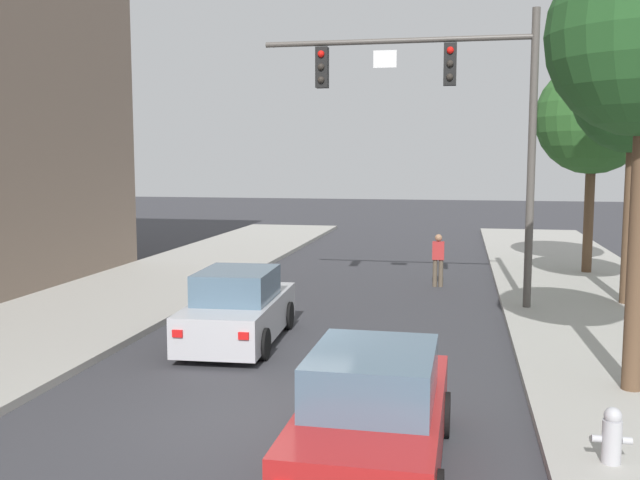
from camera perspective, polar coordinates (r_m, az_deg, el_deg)
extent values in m
plane|color=#38383D|center=(11.00, -4.81, -14.52)|extent=(120.00, 120.00, 0.00)
cylinder|color=#514C47|center=(18.78, 16.58, 6.11)|extent=(0.20, 0.20, 7.50)
cylinder|color=#514C47|center=(19.02, 6.11, 15.58)|extent=(6.89, 0.14, 0.14)
cube|color=black|center=(18.85, 10.38, 13.67)|extent=(0.32, 0.28, 1.05)
sphere|color=red|center=(18.75, 10.39, 14.73)|extent=(0.18, 0.18, 0.18)
sphere|color=#2D2823|center=(18.70, 10.37, 13.72)|extent=(0.18, 0.18, 0.18)
sphere|color=#2D2823|center=(18.67, 10.35, 12.72)|extent=(0.18, 0.18, 0.18)
cube|color=black|center=(19.20, 0.17, 13.64)|extent=(0.32, 0.28, 1.05)
sphere|color=red|center=(19.09, 0.08, 14.68)|extent=(0.18, 0.18, 0.18)
sphere|color=#2D2823|center=(19.05, 0.08, 13.70)|extent=(0.18, 0.18, 0.18)
sphere|color=#2D2823|center=(19.01, 0.08, 12.71)|extent=(0.18, 0.18, 0.18)
cube|color=white|center=(18.96, 5.23, 14.24)|extent=(0.60, 0.03, 0.44)
cube|color=#B7B7BC|center=(15.54, -6.50, -6.10)|extent=(1.92, 4.28, 0.80)
cube|color=slate|center=(15.26, -6.68, -3.58)|extent=(1.60, 2.08, 0.64)
cylinder|color=black|center=(17.03, -8.02, -5.83)|extent=(0.25, 0.65, 0.64)
cylinder|color=black|center=(16.66, -2.65, -6.05)|extent=(0.25, 0.65, 0.64)
cylinder|color=black|center=(14.62, -10.88, -7.96)|extent=(0.25, 0.65, 0.64)
cylinder|color=black|center=(14.18, -4.64, -8.31)|extent=(0.25, 0.65, 0.64)
cube|color=red|center=(13.73, -11.36, -7.37)|extent=(0.20, 0.05, 0.14)
cube|color=red|center=(13.36, -6.15, -7.66)|extent=(0.20, 0.05, 0.14)
cube|color=#B21E1E|center=(9.34, 4.35, -14.72)|extent=(1.75, 4.22, 0.80)
cube|color=slate|center=(8.97, 4.27, -10.77)|extent=(1.52, 2.02, 0.64)
cylinder|color=black|center=(10.75, 0.89, -13.17)|extent=(0.23, 0.64, 0.64)
cylinder|color=black|center=(10.59, 9.76, -13.59)|extent=(0.23, 0.64, 0.64)
cylinder|color=brown|center=(22.35, 9.19, -2.63)|extent=(0.14, 0.14, 0.85)
cylinder|color=brown|center=(22.35, 9.65, -2.64)|extent=(0.14, 0.14, 0.85)
cube|color=#B72D2D|center=(22.25, 9.46, -0.84)|extent=(0.36, 0.22, 0.56)
sphere|color=#9E7051|center=(22.20, 9.48, 0.18)|extent=(0.22, 0.22, 0.22)
cylinder|color=#B2B2B7|center=(9.94, 22.33, -14.71)|extent=(0.24, 0.24, 0.55)
sphere|color=#B2B2B7|center=(9.83, 22.41, -12.89)|extent=(0.22, 0.22, 0.22)
cylinder|color=#B2B2B7|center=(9.90, 21.28, -14.59)|extent=(0.12, 0.09, 0.09)
cylinder|color=#B2B2B7|center=(9.97, 23.38, -14.53)|extent=(0.12, 0.09, 0.09)
cylinder|color=brown|center=(12.62, 24.11, -1.02)|extent=(0.32, 0.32, 4.53)
cylinder|color=brown|center=(20.26, 23.53, 1.37)|extent=(0.32, 0.32, 4.34)
sphere|color=#235123|center=(20.27, 23.97, 10.90)|extent=(3.21, 3.21, 3.21)
cylinder|color=brown|center=(25.48, 20.72, 1.77)|extent=(0.32, 0.32, 3.75)
sphere|color=#2D6028|center=(25.44, 21.02, 9.14)|extent=(3.73, 3.73, 3.73)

